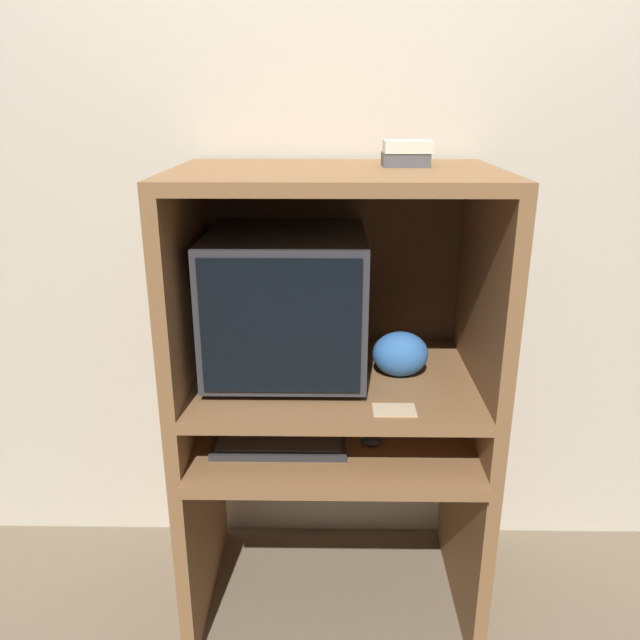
{
  "coord_description": "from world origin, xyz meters",
  "views": [
    {
      "loc": [
        -0.02,
        -1.41,
        1.6
      ],
      "look_at": [
        -0.04,
        0.31,
        0.99
      ],
      "focal_mm": 35.0,
      "sensor_mm": 36.0,
      "label": 1
    }
  ],
  "objects_px": {
    "keyboard": "(280,443)",
    "mouse": "(372,441)",
    "snack_bag": "(400,354)",
    "crt_monitor": "(286,302)",
    "book_stack": "(406,153)"
  },
  "relations": [
    {
      "from": "keyboard",
      "to": "book_stack",
      "type": "xyz_separation_m",
      "value": [
        0.35,
        0.19,
        0.8
      ]
    },
    {
      "from": "snack_bag",
      "to": "crt_monitor",
      "type": "bearing_deg",
      "value": 175.01
    },
    {
      "from": "crt_monitor",
      "to": "keyboard",
      "type": "height_order",
      "value": "crt_monitor"
    },
    {
      "from": "keyboard",
      "to": "snack_bag",
      "type": "relative_size",
      "value": 2.34
    },
    {
      "from": "keyboard",
      "to": "mouse",
      "type": "height_order",
      "value": "mouse"
    },
    {
      "from": "crt_monitor",
      "to": "snack_bag",
      "type": "distance_m",
      "value": 0.37
    },
    {
      "from": "keyboard",
      "to": "snack_bag",
      "type": "bearing_deg",
      "value": 19.38
    },
    {
      "from": "book_stack",
      "to": "keyboard",
      "type": "bearing_deg",
      "value": -151.5
    },
    {
      "from": "crt_monitor",
      "to": "keyboard",
      "type": "distance_m",
      "value": 0.41
    },
    {
      "from": "crt_monitor",
      "to": "mouse",
      "type": "bearing_deg",
      "value": -29.66
    },
    {
      "from": "keyboard",
      "to": "mouse",
      "type": "xyz_separation_m",
      "value": [
        0.27,
        0.01,
        0.0
      ]
    },
    {
      "from": "mouse",
      "to": "snack_bag",
      "type": "relative_size",
      "value": 0.38
    },
    {
      "from": "snack_bag",
      "to": "book_stack",
      "type": "height_order",
      "value": "book_stack"
    },
    {
      "from": "keyboard",
      "to": "book_stack",
      "type": "bearing_deg",
      "value": 28.5
    },
    {
      "from": "mouse",
      "to": "snack_bag",
      "type": "xyz_separation_m",
      "value": [
        0.09,
        0.11,
        0.23
      ]
    }
  ]
}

